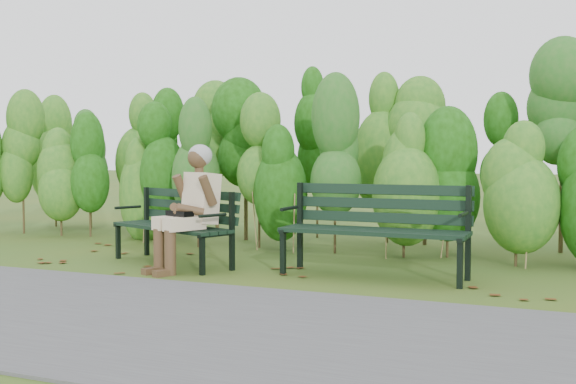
% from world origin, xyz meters
% --- Properties ---
extents(ground, '(80.00, 80.00, 0.00)m').
position_xyz_m(ground, '(0.00, 0.00, 0.00)').
color(ground, '#33591F').
extents(footpath, '(60.00, 2.50, 0.01)m').
position_xyz_m(footpath, '(0.00, -2.20, 0.01)').
color(footpath, '#474749').
rests_on(footpath, ground).
extents(hedge_band, '(11.04, 1.67, 2.42)m').
position_xyz_m(hedge_band, '(0.00, 1.86, 1.26)').
color(hedge_band, '#47381E').
rests_on(hedge_band, ground).
extents(leaf_litter, '(5.80, 2.08, 0.01)m').
position_xyz_m(leaf_litter, '(0.32, -0.41, 0.00)').
color(leaf_litter, '#5B3213').
rests_on(leaf_litter, ground).
extents(bench_left, '(1.61, 1.04, 0.77)m').
position_xyz_m(bench_left, '(-1.09, -0.01, 0.45)').
color(bench_left, black).
rests_on(bench_left, ground).
extents(bench_right, '(1.73, 0.61, 0.86)m').
position_xyz_m(bench_right, '(1.01, 0.05, 0.50)').
color(bench_right, black).
rests_on(bench_right, ground).
extents(seated_woman, '(0.60, 0.80, 1.23)m').
position_xyz_m(seated_woman, '(-0.75, -0.32, 0.68)').
color(seated_woman, beige).
rests_on(seated_woman, ground).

